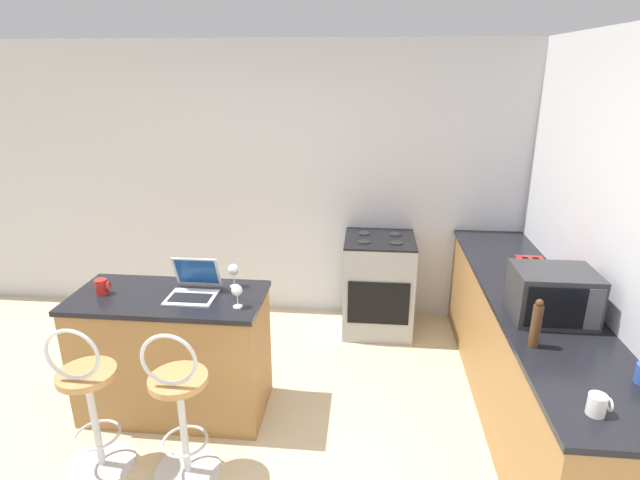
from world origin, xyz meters
name	(u,v)px	position (x,y,z in m)	size (l,w,h in m)	color
wall_back	(282,184)	(0.00, 2.38, 1.30)	(12.00, 0.06, 2.60)	silver
breakfast_bar	(174,353)	(-0.51, 0.71, 0.45)	(1.30, 0.62, 0.90)	#9E703D
counter_right	(526,355)	(1.96, 0.92, 0.45)	(0.64, 2.88, 0.90)	#9E703D
bar_stool_near	(90,403)	(-0.79, 0.09, 0.48)	(0.40, 0.40, 1.02)	silver
bar_stool_far	(180,409)	(-0.23, 0.09, 0.48)	(0.40, 0.40, 1.02)	silver
laptop	(194,286)	(-0.33, 0.74, 0.97)	(0.32, 0.32, 0.25)	silver
microwave	(553,295)	(1.95, 0.62, 1.06)	(0.47, 0.37, 0.31)	#2D2D30
toaster	(532,274)	(1.98, 1.11, 0.99)	(0.20, 0.29, 0.18)	red
stove_range	(378,284)	(0.94, 2.03, 0.45)	(0.63, 0.61, 0.91)	#9EA3A8
mug_white	(598,405)	(1.85, -0.29, 0.95)	(0.10, 0.08, 0.10)	white
wine_glass_short	(237,291)	(0.01, 0.58, 1.01)	(0.07, 0.07, 0.15)	silver
wine_glass_tall	(233,270)	(-0.09, 0.89, 1.03)	(0.08, 0.08, 0.17)	silver
pepper_mill	(536,324)	(1.75, 0.27, 1.04)	(0.06, 0.06, 0.29)	#4C2D19
mug_red	(102,287)	(-0.95, 0.69, 0.96)	(0.10, 0.08, 0.10)	red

